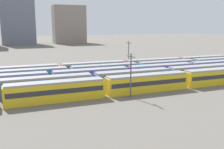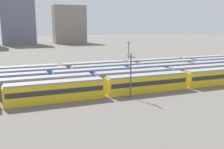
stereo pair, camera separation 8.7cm
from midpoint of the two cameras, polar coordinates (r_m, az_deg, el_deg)
The scene contains 9 objects.
train_track_0 at distance 59.01m, azimuth 15.82°, elevation -1.01°, with size 112.50×3.06×3.75m.
train_track_1 at distance 62.73m, azimuth 12.43°, elevation -0.16°, with size 112.50×3.06×3.75m.
train_track_2 at distance 63.16m, azimuth 3.57°, elevation 0.15°, with size 112.50×3.06×3.75m.
train_track_3 at distance 70.06m, azimuth 5.70°, elevation 1.18°, with size 112.50×3.06×3.75m.
train_track_4 at distance 70.75m, azimuth -4.04°, elevation 1.31°, with size 93.60×3.06×3.75m.
catenary_pole_0 at distance 48.58m, azimuth 4.17°, elevation 0.33°, with size 0.24×3.20×8.51m.
catenary_pole_1 at distance 77.24m, azimuth 3.69°, elevation 4.50°, with size 0.24×3.20×9.10m.
distant_building_2 at distance 199.23m, azimuth -20.27°, elevation 11.29°, with size 23.00×16.45×34.63m, color slate.
distant_building_3 at distance 203.69m, azimuth -9.57°, elevation 10.93°, with size 24.06×14.42×28.56m, color gray.
Camera 1 is at (10.12, -45.73, 13.66)m, focal length 41.01 mm.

